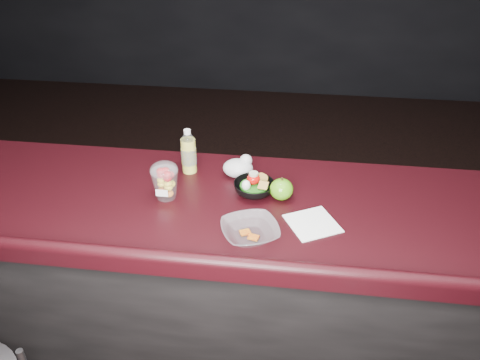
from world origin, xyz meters
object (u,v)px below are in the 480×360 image
fruit_cup (165,180)px  takeout_bowl (250,231)px  snack_bowl (254,187)px  green_apple (281,189)px  lemonade_bottle (189,154)px

fruit_cup → takeout_bowl: (0.34, -0.20, -0.05)m
fruit_cup → snack_bowl: bearing=11.5°
fruit_cup → takeout_bowl: fruit_cup is taller
green_apple → takeout_bowl: size_ratio=0.37×
green_apple → takeout_bowl: (-0.09, -0.24, -0.02)m
fruit_cup → snack_bowl: 0.33m
lemonade_bottle → takeout_bowl: 0.49m
snack_bowl → green_apple: bearing=-10.9°
green_apple → takeout_bowl: 0.26m
green_apple → snack_bowl: 0.11m
takeout_bowl → fruit_cup: bearing=150.0°
fruit_cup → lemonade_bottle: bearing=76.9°
green_apple → takeout_bowl: bearing=-110.6°
green_apple → lemonade_bottle: bearing=158.5°
snack_bowl → takeout_bowl: (0.01, -0.26, -0.01)m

